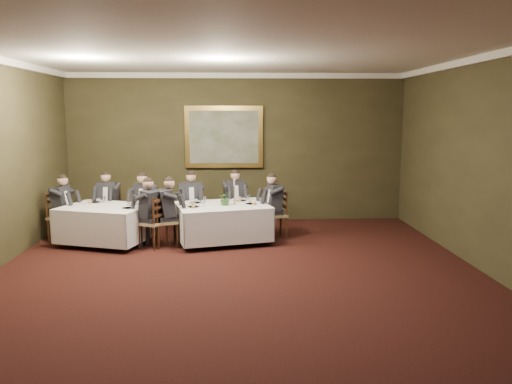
{
  "coord_description": "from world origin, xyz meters",
  "views": [
    {
      "loc": [
        -0.03,
        -6.95,
        2.55
      ],
      "look_at": [
        0.34,
        2.01,
        1.15
      ],
      "focal_mm": 35.0,
      "sensor_mm": 36.0,
      "label": 1
    }
  ],
  "objects": [
    {
      "name": "painting",
      "position": [
        -0.3,
        4.94,
        2.02
      ],
      "size": [
        1.84,
        0.09,
        1.46
      ],
      "color": "#C19446",
      "rests_on": "back_wall"
    },
    {
      "name": "chair_sec_endright",
      "position": [
        -1.62,
        2.48,
        0.28
      ],
      "size": [
        0.59,
        0.59,
        1.0
      ],
      "rotation": [
        0.0,
        0.0,
        1.03
      ],
      "color": "olive",
      "rests_on": "ground"
    },
    {
      "name": "candlestick",
      "position": [
        -0.06,
        2.91,
        0.96
      ],
      "size": [
        0.08,
        0.08,
        0.53
      ],
      "color": "#AB8734",
      "rests_on": "table_main"
    },
    {
      "name": "ground",
      "position": [
        0.0,
        0.0,
        0.0
      ],
      "size": [
        10.0,
        10.0,
        0.0
      ],
      "primitive_type": "plane",
      "color": "black",
      "rests_on": "ground"
    },
    {
      "name": "diner_main_endleft",
      "position": [
        -1.38,
        2.59,
        0.51
      ],
      "size": [
        0.57,
        0.51,
        1.35
      ],
      "rotation": [
        0.0,
        0.0,
        -1.31
      ],
      "color": "black",
      "rests_on": "chair_main_endleft"
    },
    {
      "name": "centerpiece",
      "position": [
        -0.23,
        2.8,
        0.91
      ],
      "size": [
        0.31,
        0.28,
        0.3
      ],
      "primitive_type": "imported",
      "rotation": [
        0.0,
        0.0,
        0.19
      ],
      "color": "#2D5926",
      "rests_on": "table_main"
    },
    {
      "name": "crown_molding",
      "position": [
        0.0,
        0.0,
        3.44
      ],
      "size": [
        8.0,
        10.0,
        0.12
      ],
      "color": "white",
      "rests_on": "back_wall"
    },
    {
      "name": "chair_sec_endleft",
      "position": [
        -3.59,
        3.11,
        0.28
      ],
      "size": [
        0.49,
        0.51,
        1.0
      ],
      "rotation": [
        0.0,
        0.0,
        -1.75
      ],
      "color": "olive",
      "rests_on": "ground"
    },
    {
      "name": "diner_main_endright",
      "position": [
        0.79,
        3.15,
        0.51
      ],
      "size": [
        0.56,
        0.5,
        1.35
      ],
      "rotation": [
        0.0,
        0.0,
        1.8
      ],
      "color": "black",
      "rests_on": "chair_main_endright"
    },
    {
      "name": "chair_sec_backright",
      "position": [
        -1.92,
        3.46,
        0.28
      ],
      "size": [
        0.58,
        0.57,
        1.0
      ],
      "rotation": [
        0.0,
        0.0,
        2.69
      ],
      "color": "olive",
      "rests_on": "ground"
    },
    {
      "name": "chair_main_backright",
      "position": [
        -0.06,
        3.88,
        0.28
      ],
      "size": [
        0.53,
        0.52,
        1.0
      ],
      "rotation": [
        0.0,
        0.0,
        3.4
      ],
      "color": "olive",
      "rests_on": "ground"
    },
    {
      "name": "chair_main_endright",
      "position": [
        0.8,
        3.15,
        0.28
      ],
      "size": [
        0.51,
        0.53,
        1.0
      ],
      "rotation": [
        0.0,
        0.0,
        1.8
      ],
      "color": "olive",
      "rests_on": "ground"
    },
    {
      "name": "ceiling",
      "position": [
        0.0,
        0.0,
        3.5
      ],
      "size": [
        8.0,
        10.0,
        0.1
      ],
      "primitive_type": "cube",
      "color": "silver",
      "rests_on": "back_wall"
    },
    {
      "name": "table_second",
      "position": [
        -2.6,
        2.8,
        0.45
      ],
      "size": [
        1.94,
        1.69,
        0.67
      ],
      "rotation": [
        0.0,
        0.0,
        -0.31
      ],
      "color": "black",
      "rests_on": "ground"
    },
    {
      "name": "table_main",
      "position": [
        -0.3,
        2.87,
        0.45
      ],
      "size": [
        2.07,
        1.76,
        0.67
      ],
      "rotation": [
        0.0,
        0.0,
        0.25
      ],
      "color": "black",
      "rests_on": "ground"
    },
    {
      "name": "diner_main_backleft",
      "position": [
        -0.99,
        3.63,
        0.51
      ],
      "size": [
        0.48,
        0.54,
        1.35
      ],
      "rotation": [
        0.0,
        0.0,
        3.32
      ],
      "color": "black",
      "rests_on": "chair_main_backleft"
    },
    {
      "name": "diner_main_backright",
      "position": [
        -0.05,
        3.87,
        0.51
      ],
      "size": [
        0.51,
        0.57,
        1.35
      ],
      "rotation": [
        0.0,
        0.0,
        3.4
      ],
      "color": "black",
      "rests_on": "chair_main_backright"
    },
    {
      "name": "diner_sec_backleft",
      "position": [
        -2.76,
        3.72,
        0.51
      ],
      "size": [
        0.47,
        0.53,
        1.35
      ],
      "rotation": [
        0.0,
        0.0,
        2.99
      ],
      "color": "black",
      "rests_on": "chair_sec_backleft"
    },
    {
      "name": "diner_sec_backright",
      "position": [
        -1.93,
        3.45,
        0.51
      ],
      "size": [
        0.57,
        0.61,
        1.35
      ],
      "rotation": [
        0.0,
        0.0,
        2.69
      ],
      "color": "black",
      "rests_on": "chair_sec_backright"
    },
    {
      "name": "diner_sec_endleft",
      "position": [
        -3.57,
        3.11,
        0.51
      ],
      "size": [
        0.54,
        0.48,
        1.35
      ],
      "rotation": [
        0.0,
        0.0,
        -1.75
      ],
      "color": "black",
      "rests_on": "chair_sec_endleft"
    },
    {
      "name": "chair_main_endleft",
      "position": [
        -1.39,
        2.59,
        0.28
      ],
      "size": [
        0.52,
        0.53,
        1.0
      ],
      "rotation": [
        0.0,
        0.0,
        -1.31
      ],
      "color": "olive",
      "rests_on": "ground"
    },
    {
      "name": "diner_sec_endright",
      "position": [
        -1.63,
        2.48,
        0.51
      ],
      "size": [
        0.62,
        0.59,
        1.35
      ],
      "rotation": [
        0.0,
        0.0,
        1.03
      ],
      "color": "black",
      "rests_on": "chair_sec_endright"
    },
    {
      "name": "front_wall",
      "position": [
        0.0,
        -5.0,
        1.75
      ],
      "size": [
        8.0,
        0.1,
        3.5
      ],
      "primitive_type": "cube",
      "color": "#302C18",
      "rests_on": "ground"
    },
    {
      "name": "place_setting_table_main",
      "position": [
        -0.8,
        3.14,
        0.8
      ],
      "size": [
        0.33,
        0.31,
        0.14
      ],
      "color": "white",
      "rests_on": "table_main"
    },
    {
      "name": "back_wall",
      "position": [
        0.0,
        5.0,
        1.75
      ],
      "size": [
        8.0,
        0.1,
        3.5
      ],
      "primitive_type": "cube",
      "color": "#302C18",
      "rests_on": "ground"
    },
    {
      "name": "chair_main_backleft",
      "position": [
        -0.99,
        3.64,
        0.28
      ],
      "size": [
        0.51,
        0.49,
        1.0
      ],
      "rotation": [
        0.0,
        0.0,
        3.32
      ],
      "color": "olive",
      "rests_on": "ground"
    },
    {
      "name": "place_setting_table_second",
      "position": [
        -2.86,
        3.28,
        0.8
      ],
      "size": [
        0.33,
        0.31,
        0.14
      ],
      "color": "white",
      "rests_on": "table_second"
    },
    {
      "name": "chair_sec_backleft",
      "position": [
        -2.76,
        3.73,
        0.28
      ],
      "size": [
        0.5,
        0.48,
        1.0
      ],
      "rotation": [
        0.0,
        0.0,
        2.99
      ],
      "color": "olive",
      "rests_on": "ground"
    }
  ]
}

